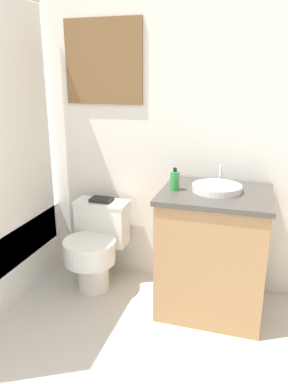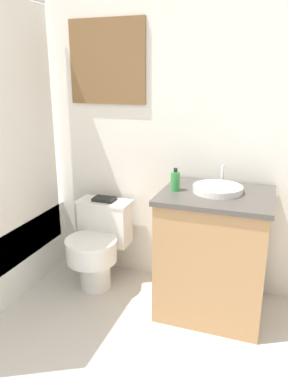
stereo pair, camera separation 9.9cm
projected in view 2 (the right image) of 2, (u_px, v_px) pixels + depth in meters
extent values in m
cube|color=white|center=(118.00, 110.00, 2.68)|extent=(3.25, 0.05, 2.50)
cube|color=brown|center=(107.00, 62.00, 2.57)|extent=(0.56, 0.02, 0.56)
cube|color=beige|center=(107.00, 62.00, 2.57)|extent=(0.53, 0.01, 0.53)
cylinder|color=white|center=(95.00, 272.00, 2.72)|extent=(0.22, 0.22, 0.24)
cylinder|color=white|center=(91.00, 251.00, 2.63)|extent=(0.35, 0.35, 0.14)
cylinder|color=white|center=(91.00, 241.00, 2.60)|extent=(0.36, 0.36, 0.02)
cube|color=white|center=(105.00, 223.00, 2.80)|extent=(0.37, 0.18, 0.31)
cube|color=white|center=(104.00, 202.00, 2.75)|extent=(0.39, 0.19, 0.02)
cube|color=#AD7F51|center=(213.00, 255.00, 2.40)|extent=(0.65, 0.55, 0.78)
cube|color=#4C4742|center=(217.00, 195.00, 2.27)|extent=(0.68, 0.58, 0.03)
cylinder|color=white|center=(218.00, 189.00, 2.28)|extent=(0.30, 0.30, 0.04)
cylinder|color=silver|center=(222.00, 175.00, 2.43)|extent=(0.02, 0.02, 0.13)
cylinder|color=green|center=(175.00, 181.00, 2.30)|extent=(0.06, 0.06, 0.12)
cylinder|color=black|center=(176.00, 170.00, 2.28)|extent=(0.02, 0.02, 0.02)
cube|color=black|center=(104.00, 199.00, 2.74)|extent=(0.16, 0.11, 0.02)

